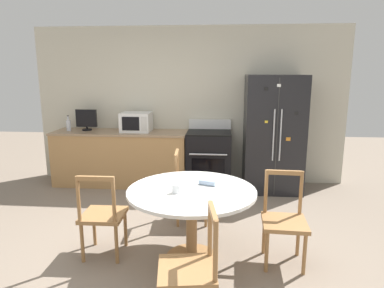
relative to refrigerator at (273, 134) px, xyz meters
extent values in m
plane|color=gray|center=(-1.37, -2.22, -0.91)|extent=(14.00, 14.00, 0.00)
cube|color=beige|center=(-1.37, 0.43, 0.39)|extent=(5.20, 0.10, 2.60)
cube|color=#AD7F4C|center=(-2.48, 0.07, -0.48)|extent=(2.19, 0.62, 0.86)
cube|color=#997A5B|center=(-2.48, 0.07, -0.03)|extent=(2.22, 0.64, 0.03)
cube|color=black|center=(0.00, 0.00, 0.00)|extent=(0.89, 0.71, 1.82)
cube|color=#333333|center=(0.00, -0.36, 0.00)|extent=(0.01, 0.01, 1.75)
cylinder|color=silver|center=(-0.05, -0.37, 0.05)|extent=(0.02, 0.02, 0.76)
cylinder|color=silver|center=(0.05, -0.37, 0.05)|extent=(0.02, 0.02, 0.76)
cube|color=white|center=(-0.01, -0.36, 0.76)|extent=(0.05, 0.02, 0.04)
cube|color=yellow|center=(-0.16, -0.36, 0.24)|extent=(0.05, 0.01, 0.04)
cube|color=orange|center=(0.17, -0.36, -0.01)|extent=(0.06, 0.01, 0.05)
cube|color=black|center=(-0.18, -0.36, 0.72)|extent=(0.06, 0.02, 0.05)
cube|color=black|center=(0.26, -0.36, 0.37)|extent=(0.05, 0.02, 0.04)
cube|color=black|center=(-1.01, 0.04, -0.46)|extent=(0.71, 0.64, 0.90)
cube|color=black|center=(-1.01, -0.29, -0.55)|extent=(0.51, 0.01, 0.40)
cylinder|color=silver|center=(-1.01, -0.31, -0.28)|extent=(0.58, 0.02, 0.02)
cube|color=black|center=(-1.01, 0.04, 0.00)|extent=(0.71, 0.64, 0.02)
cube|color=white|center=(-1.01, 0.33, 0.09)|extent=(0.71, 0.06, 0.16)
cube|color=white|center=(-2.21, 0.09, 0.15)|extent=(0.48, 0.39, 0.31)
cube|color=black|center=(-2.25, -0.11, 0.15)|extent=(0.28, 0.01, 0.22)
cube|color=silver|center=(-2.03, -0.11, 0.15)|extent=(0.10, 0.01, 0.22)
cylinder|color=black|center=(-3.06, 0.12, 0.00)|extent=(0.16, 0.16, 0.02)
cylinder|color=black|center=(-3.06, 0.12, 0.03)|extent=(0.03, 0.03, 0.04)
cube|color=black|center=(-3.06, 0.12, 0.20)|extent=(0.35, 0.05, 0.29)
cylinder|color=silver|center=(-3.34, 0.04, 0.08)|extent=(0.07, 0.07, 0.18)
cylinder|color=silver|center=(-3.34, 0.04, 0.20)|extent=(0.03, 0.03, 0.07)
cylinder|color=#262626|center=(-3.34, 0.04, 0.24)|extent=(0.03, 0.03, 0.01)
cylinder|color=white|center=(-1.09, -2.21, -0.19)|extent=(1.27, 1.27, 0.03)
cylinder|color=#9E7042|center=(-1.09, -2.21, -0.54)|extent=(0.11, 0.11, 0.68)
cylinder|color=#9E7042|center=(-1.09, -2.21, -0.90)|extent=(0.52, 0.52, 0.03)
cube|color=#9E7042|center=(-1.05, -3.11, -0.48)|extent=(0.48, 0.48, 0.04)
cylinder|color=#9E7042|center=(-1.24, -2.97, -0.70)|extent=(0.04, 0.04, 0.41)
cylinder|color=#9E7042|center=(-0.90, -2.92, -0.70)|extent=(0.04, 0.04, 0.41)
cylinder|color=#9E7042|center=(-0.84, -3.26, -0.23)|extent=(0.04, 0.04, 0.45)
cylinder|color=#9E7042|center=(-0.89, -2.92, -0.23)|extent=(0.04, 0.04, 0.45)
cube|color=#9E7042|center=(-0.86, -3.09, -0.03)|extent=(0.08, 0.35, 0.04)
cube|color=#9E7042|center=(-2.00, -2.19, -0.48)|extent=(0.43, 0.43, 0.04)
cylinder|color=#9E7042|center=(-2.17, -2.03, -0.70)|extent=(0.04, 0.04, 0.41)
cylinder|color=#9E7042|center=(-1.83, -2.02, -0.70)|extent=(0.04, 0.04, 0.41)
cylinder|color=#9E7042|center=(-2.17, -2.37, -0.70)|extent=(0.04, 0.04, 0.41)
cylinder|color=#9E7042|center=(-1.82, -2.36, -0.70)|extent=(0.04, 0.04, 0.41)
cylinder|color=#9E7042|center=(-2.16, -2.39, -0.23)|extent=(0.04, 0.04, 0.45)
cylinder|color=#9E7042|center=(-1.82, -2.38, -0.23)|extent=(0.04, 0.04, 0.45)
cube|color=#9E7042|center=(-1.99, -2.38, -0.03)|extent=(0.35, 0.04, 0.04)
cube|color=#9E7042|center=(-0.19, -2.22, -0.48)|extent=(0.44, 0.44, 0.04)
cylinder|color=#9E7042|center=(-0.02, -2.40, -0.70)|extent=(0.04, 0.04, 0.41)
cylinder|color=#9E7042|center=(-0.37, -2.39, -0.70)|extent=(0.04, 0.04, 0.41)
cylinder|color=#9E7042|center=(-0.01, -2.06, -0.70)|extent=(0.04, 0.04, 0.41)
cylinder|color=#9E7042|center=(-0.35, -2.04, -0.70)|extent=(0.04, 0.04, 0.41)
cylinder|color=#9E7042|center=(-0.01, -2.04, -0.23)|extent=(0.04, 0.04, 0.45)
cylinder|color=#9E7042|center=(-0.35, -2.02, -0.23)|extent=(0.04, 0.04, 0.45)
cube|color=#9E7042|center=(-0.18, -2.03, -0.03)|extent=(0.35, 0.05, 0.04)
cube|color=#9E7042|center=(-1.17, -1.31, -0.48)|extent=(0.45, 0.45, 0.04)
cylinder|color=#9E7042|center=(-1.01, -1.12, -0.70)|extent=(0.04, 0.04, 0.41)
cylinder|color=#9E7042|center=(-0.98, -1.47, -0.70)|extent=(0.04, 0.04, 0.41)
cylinder|color=#9E7042|center=(-1.35, -1.15, -0.70)|extent=(0.04, 0.04, 0.41)
cylinder|color=#9E7042|center=(-1.33, -1.49, -0.70)|extent=(0.04, 0.04, 0.41)
cylinder|color=#9E7042|center=(-1.37, -1.15, -0.23)|extent=(0.04, 0.04, 0.45)
cylinder|color=#9E7042|center=(-1.34, -1.49, -0.23)|extent=(0.04, 0.04, 0.45)
cube|color=#9E7042|center=(-1.35, -1.32, -0.03)|extent=(0.06, 0.35, 0.04)
cylinder|color=silver|center=(-1.23, -2.31, -0.13)|extent=(0.08, 0.08, 0.08)
cylinder|color=#8C4C99|center=(-1.23, -2.31, -0.15)|extent=(0.07, 0.07, 0.05)
cylinder|color=#A3BCDB|center=(-0.95, -2.07, -0.15)|extent=(0.18, 0.11, 0.05)
camera|label=1|loc=(-0.82, -5.37, 0.95)|focal=32.00mm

